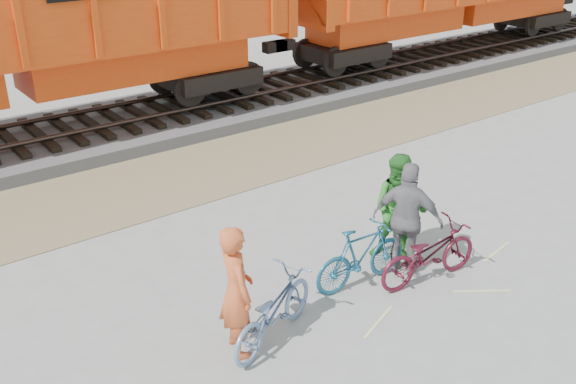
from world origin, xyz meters
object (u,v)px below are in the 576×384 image
person_woman (408,220)px  bicycle_teal (361,256)px  bicycle_blue (273,310)px  person_solo (236,291)px  bicycle_maroon (429,254)px  person_man (400,209)px

person_woman → bicycle_teal: bearing=49.5°
bicycle_blue → bicycle_teal: size_ratio=1.07×
person_solo → bicycle_teal: bearing=-72.8°
bicycle_teal → bicycle_maroon: size_ratio=0.92×
bicycle_blue → person_woman: size_ratio=0.96×
bicycle_teal → person_man: (1.00, 0.20, 0.42)m
bicycle_maroon → bicycle_teal: bearing=66.0°
person_man → person_woman: 0.40m
bicycle_teal → person_man: size_ratio=0.91×
person_man → person_woman: bearing=-61.8°
person_man → bicycle_maroon: bearing=-40.2°
bicycle_teal → bicycle_maroon: 1.07m
person_man → bicycle_teal: bearing=-112.2°
bicycle_blue → bicycle_maroon: (2.78, -0.26, 0.01)m
bicycle_maroon → person_woman: bearing=21.1°
bicycle_teal → person_man: 1.10m
bicycle_teal → bicycle_maroon: bearing=-117.3°
bicycle_blue → person_man: person_man is taller
bicycle_maroon → person_solo: bearing=90.8°
bicycle_blue → person_solo: person_solo is taller
person_man → person_woman: (-0.19, -0.35, 0.02)m
bicycle_blue → bicycle_maroon: bearing=-116.8°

